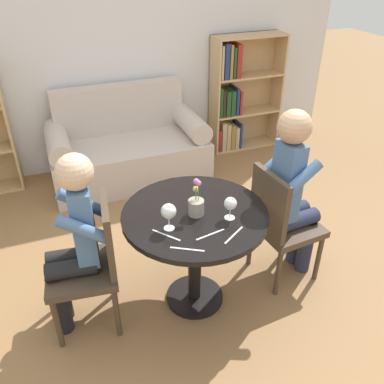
% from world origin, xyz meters
% --- Properties ---
extents(ground_plane, '(16.00, 16.00, 0.00)m').
position_xyz_m(ground_plane, '(0.00, 0.00, 0.00)').
color(ground_plane, olive).
extents(back_wall, '(5.20, 0.05, 2.70)m').
position_xyz_m(back_wall, '(0.00, 2.32, 1.35)').
color(back_wall, silver).
rests_on(back_wall, ground_plane).
extents(round_table, '(0.91, 0.91, 0.74)m').
position_xyz_m(round_table, '(0.00, 0.00, 0.59)').
color(round_table, black).
rests_on(round_table, ground_plane).
extents(couch, '(1.57, 0.80, 0.92)m').
position_xyz_m(couch, '(0.00, 1.89, 0.31)').
color(couch, beige).
rests_on(couch, ground_plane).
extents(bookshelf_right, '(0.83, 0.28, 1.31)m').
position_xyz_m(bookshelf_right, '(1.37, 2.16, 0.62)').
color(bookshelf_right, tan).
rests_on(bookshelf_right, ground_plane).
extents(chair_left, '(0.47, 0.47, 0.90)m').
position_xyz_m(chair_left, '(-0.65, 0.08, 0.49)').
color(chair_left, '#473828').
rests_on(chair_left, ground_plane).
extents(chair_right, '(0.45, 0.45, 0.90)m').
position_xyz_m(chair_right, '(0.65, 0.01, 0.49)').
color(chair_right, '#473828').
rests_on(chair_right, ground_plane).
extents(person_left, '(0.44, 0.37, 1.22)m').
position_xyz_m(person_left, '(-0.74, 0.10, 0.66)').
color(person_left, black).
rests_on(person_left, ground_plane).
extents(person_right, '(0.43, 0.36, 1.31)m').
position_xyz_m(person_right, '(0.73, 0.02, 0.71)').
color(person_right, '#282D47').
rests_on(person_right, ground_plane).
extents(wine_glass_left, '(0.09, 0.09, 0.17)m').
position_xyz_m(wine_glass_left, '(-0.20, -0.10, 0.86)').
color(wine_glass_left, white).
rests_on(wine_glass_left, round_table).
extents(wine_glass_right, '(0.08, 0.08, 0.14)m').
position_xyz_m(wine_glass_right, '(0.17, -0.13, 0.84)').
color(wine_glass_right, white).
rests_on(wine_glass_right, round_table).
extents(flower_vase, '(0.10, 0.10, 0.25)m').
position_xyz_m(flower_vase, '(-0.00, -0.02, 0.81)').
color(flower_vase, '#9E9384').
rests_on(flower_vase, round_table).
extents(knife_left_setting, '(0.17, 0.11, 0.00)m').
position_xyz_m(knife_left_setting, '(-0.17, -0.31, 0.74)').
color(knife_left_setting, silver).
rests_on(knife_left_setting, round_table).
extents(fork_left_setting, '(0.17, 0.11, 0.00)m').
position_xyz_m(fork_left_setting, '(0.12, -0.29, 0.74)').
color(fork_left_setting, silver).
rests_on(fork_left_setting, round_table).
extents(knife_right_setting, '(0.12, 0.16, 0.00)m').
position_xyz_m(knife_right_setting, '(-0.24, -0.15, 0.74)').
color(knife_right_setting, silver).
rests_on(knife_right_setting, round_table).
extents(fork_right_setting, '(0.19, 0.04, 0.00)m').
position_xyz_m(fork_right_setting, '(0.00, -0.24, 0.74)').
color(fork_right_setting, silver).
rests_on(fork_right_setting, round_table).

